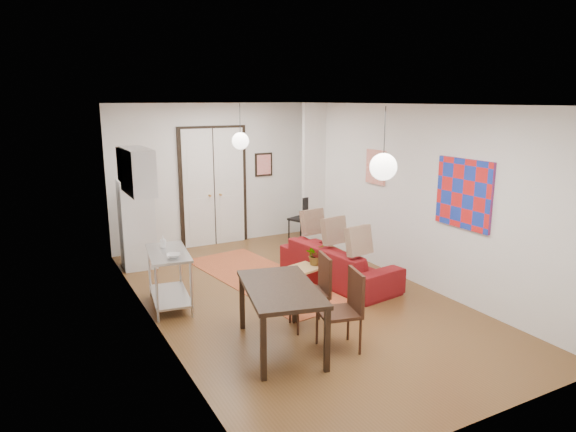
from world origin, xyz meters
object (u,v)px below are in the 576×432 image
fridge (137,224)px  black_side_chair (300,214)px  dining_chair_far (334,302)px  coffee_table (310,268)px  dining_table (281,294)px  sofa (338,263)px  kitchen_counter (169,272)px  dining_chair_near (305,284)px

fridge → black_side_chair: 3.45m
dining_chair_far → black_side_chair: size_ratio=0.98×
coffee_table → dining_chair_far: size_ratio=0.88×
dining_table → dining_chair_far: 0.66m
sofa → fridge: 3.65m
kitchen_counter → dining_table: size_ratio=0.73×
dining_chair_near → kitchen_counter: bearing=-122.3°
sofa → kitchen_counter: kitchen_counter is taller
kitchen_counter → black_side_chair: 4.11m
coffee_table → kitchen_counter: (-2.23, 0.23, 0.23)m
sofa → dining_chair_far: dining_chair_far is taller
dining_table → black_side_chair: black_side_chair is taller
kitchen_counter → dining_chair_far: size_ratio=1.17×
fridge → coffee_table: bearing=-43.3°
kitchen_counter → dining_chair_near: size_ratio=1.17×
sofa → kitchen_counter: bearing=76.4°
kitchen_counter → dining_chair_far: dining_chair_far is taller
fridge → black_side_chair: size_ratio=1.59×
sofa → kitchen_counter: 2.78m
coffee_table → dining_chair_far: (-0.80, -1.94, 0.27)m
dining_chair_near → dining_chair_far: size_ratio=1.00×
sofa → dining_table: bearing=122.4°
fridge → dining_chair_far: bearing=-68.8°
coffee_table → kitchen_counter: size_ratio=0.75×
kitchen_counter → black_side_chair: size_ratio=1.15×
fridge → dining_table: (0.83, -3.98, -0.09)m
black_side_chair → dining_chair_near: bearing=40.4°
dining_chair_far → coffee_table: bearing=171.0°
kitchen_counter → black_side_chair: bearing=41.1°
sofa → dining_table: 2.56m
fridge → dining_chair_near: bearing=-65.4°
dining_table → dining_chair_near: 0.76m
dining_chair_near → dining_chair_far: same height
coffee_table → dining_table: bearing=-129.6°
dining_chair_near → dining_table: bearing=-39.9°
sofa → black_side_chair: 2.62m
dining_chair_near → sofa: bearing=145.3°
fridge → dining_chair_far: 4.47m
coffee_table → fridge: size_ratio=0.54×
dining_chair_near → black_side_chair: black_side_chair is taller
coffee_table → dining_table: 2.23m
coffee_table → black_side_chair: bearing=63.8°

